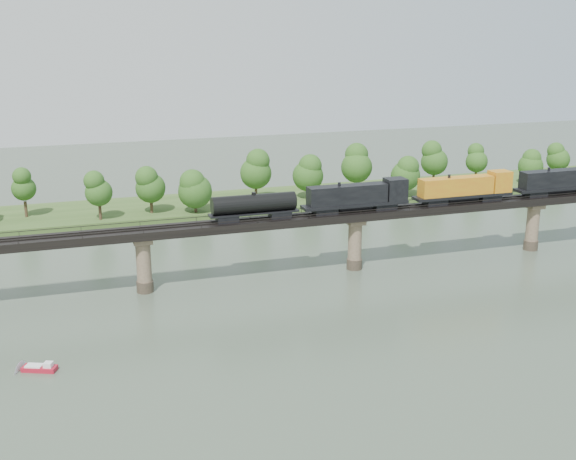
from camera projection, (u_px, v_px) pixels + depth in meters
name	position (u px, v px, depth m)	size (l,w,h in m)	color
ground	(430.00, 329.00, 111.96)	(400.00, 400.00, 0.00)	#384637
far_bank	(272.00, 200.00, 189.43)	(300.00, 24.00, 1.60)	#324D1F
bridge	(355.00, 242.00, 137.87)	(236.00, 30.00, 11.50)	#473A2D
bridge_superstructure	(356.00, 210.00, 136.11)	(220.00, 4.90, 0.75)	black
far_treeline	(246.00, 176.00, 180.69)	(289.06, 17.54, 13.60)	#382619
freight_train	(429.00, 191.00, 139.98)	(84.52, 3.29, 5.82)	black
motorboat	(40.00, 368.00, 98.49)	(4.93, 3.37, 1.30)	#A51225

